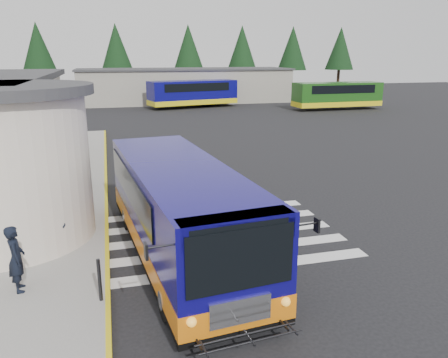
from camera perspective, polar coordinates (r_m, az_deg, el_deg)
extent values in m
plane|color=black|center=(15.48, 0.18, -6.06)|extent=(140.00, 140.00, 0.00)
cube|color=yellow|center=(18.76, -15.14, -2.40)|extent=(0.12, 34.00, 0.16)
cylinder|color=beige|center=(15.12, -26.94, 1.19)|extent=(5.20, 5.20, 4.50)
cube|color=black|center=(19.60, -22.51, 1.27)|extent=(0.08, 1.20, 2.20)
cube|color=#38383A|center=(19.28, -21.50, 5.11)|extent=(1.20, 1.80, 0.12)
cube|color=silver|center=(12.55, 1.80, -11.53)|extent=(8.00, 0.55, 0.01)
cube|color=silver|center=(13.59, 0.33, -9.28)|extent=(8.00, 0.55, 0.01)
cube|color=silver|center=(14.65, -0.91, -7.35)|extent=(8.00, 0.55, 0.01)
cube|color=silver|center=(15.73, -1.97, -5.68)|extent=(8.00, 0.55, 0.01)
cube|color=silver|center=(16.82, -2.89, -4.23)|extent=(8.00, 0.55, 0.01)
cube|color=gray|center=(56.84, -5.11, 11.99)|extent=(26.00, 8.00, 4.00)
cube|color=#38383A|center=(56.73, -5.16, 14.11)|extent=(26.40, 8.40, 0.20)
cylinder|color=black|center=(64.52, -22.67, 11.14)|extent=(0.44, 0.44, 3.60)
cone|color=black|center=(64.41, -23.16, 15.56)|extent=(4.40, 4.40, 6.40)
cylinder|color=black|center=(64.02, -13.60, 11.87)|extent=(0.44, 0.44, 3.60)
cone|color=black|center=(63.90, -13.91, 16.34)|extent=(4.40, 4.40, 6.40)
cylinder|color=black|center=(65.06, -4.58, 12.31)|extent=(0.44, 0.44, 3.60)
cone|color=black|center=(64.95, -4.68, 16.72)|extent=(4.40, 4.40, 6.40)
cylinder|color=black|center=(66.97, 2.33, 12.45)|extent=(0.44, 0.44, 3.60)
cone|color=black|center=(66.86, 2.38, 16.73)|extent=(4.40, 4.40, 6.40)
cylinder|color=black|center=(69.74, 8.78, 12.42)|extent=(0.44, 0.44, 3.60)
cone|color=black|center=(69.64, 8.95, 16.52)|extent=(4.40, 4.40, 6.40)
cylinder|color=black|center=(73.29, 14.66, 12.26)|extent=(0.44, 0.44, 3.60)
cone|color=black|center=(73.19, 14.94, 16.16)|extent=(4.40, 4.40, 6.40)
cube|color=#0D0862|center=(12.73, -5.85, -3.39)|extent=(3.44, 9.36, 2.39)
cube|color=orange|center=(13.05, -5.74, -7.17)|extent=(3.48, 9.40, 0.57)
cube|color=black|center=(13.19, -5.70, -8.51)|extent=(3.47, 9.39, 0.22)
cube|color=black|center=(8.54, 2.21, -10.54)|extent=(2.23, 0.28, 1.27)
cube|color=silver|center=(9.09, 2.16, -16.89)|extent=(1.32, 0.19, 0.56)
cube|color=black|center=(13.10, -12.30, -0.89)|extent=(0.71, 6.68, 0.92)
cube|color=black|center=(13.68, -1.56, 0.19)|extent=(0.71, 6.68, 0.92)
cylinder|color=black|center=(10.26, -7.36, -15.33)|extent=(0.40, 1.00, 0.98)
cylinder|color=black|center=(10.90, 4.47, -13.25)|extent=(0.40, 1.00, 0.98)
cylinder|color=black|center=(15.35, -12.36, -4.69)|extent=(0.40, 1.00, 0.98)
cylinder|color=black|center=(15.78, -4.30, -3.78)|extent=(0.40, 1.00, 0.98)
cube|color=black|center=(8.06, -10.15, -9.26)|extent=(0.07, 0.19, 0.31)
cube|color=black|center=(9.29, 12.05, -5.90)|extent=(0.07, 0.19, 0.31)
imported|color=black|center=(11.95, -25.51, -9.37)|extent=(0.52, 0.69, 1.70)
imported|color=black|center=(13.74, -21.03, -5.71)|extent=(1.00, 1.02, 1.66)
cylinder|color=black|center=(10.94, -15.94, -12.57)|extent=(0.09, 0.09, 1.07)
cube|color=#0A085F|center=(50.74, -4.10, 11.25)|extent=(10.45, 5.00, 2.57)
cube|color=yellow|center=(50.83, -4.08, 10.09)|extent=(10.49, 5.04, 0.56)
cube|color=black|center=(50.69, -4.11, 11.95)|extent=(8.28, 4.55, 0.90)
cube|color=#1A4B14|center=(50.37, 14.56, 10.70)|extent=(9.79, 2.91, 2.49)
cube|color=yellow|center=(50.46, 14.48, 9.56)|extent=(9.82, 2.94, 0.54)
cube|color=black|center=(50.32, 14.61, 11.37)|extent=(7.63, 2.92, 0.87)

